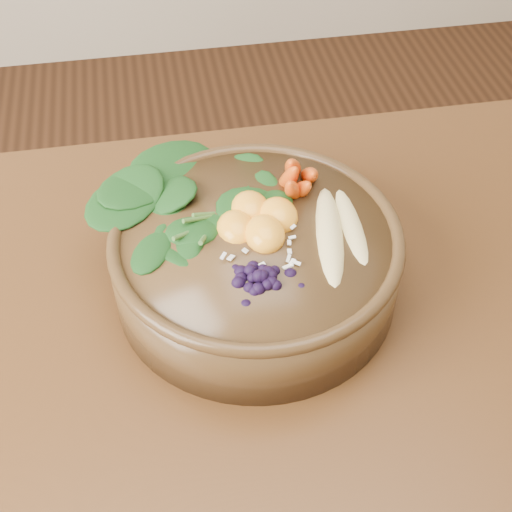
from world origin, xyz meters
TOP-DOWN VIEW (x-y plane):
  - dining_table at (0.00, 0.00)m, footprint 1.60×0.90m
  - stoneware_bowl at (-0.07, 0.15)m, footprint 0.34×0.34m
  - kale_heap at (-0.11, 0.22)m, footprint 0.22×0.20m
  - carrot_cluster at (-0.01, 0.23)m, footprint 0.07×0.07m
  - banana_halves at (0.02, 0.15)m, footprint 0.07×0.17m
  - mandarin_cluster at (-0.07, 0.17)m, footprint 0.10×0.11m
  - blueberry_pile at (-0.08, 0.09)m, footprint 0.15×0.12m
  - coconut_flakes at (-0.07, 0.13)m, footprint 0.10×0.08m

SIDE VIEW (x-z plane):
  - dining_table at x=0.00m, z-range 0.28..1.03m
  - stoneware_bowl at x=-0.07m, z-range 0.75..0.83m
  - coconut_flakes at x=-0.07m, z-range 0.83..0.84m
  - banana_halves at x=0.02m, z-range 0.83..0.86m
  - mandarin_cluster at x=-0.07m, z-range 0.83..0.86m
  - blueberry_pile at x=-0.08m, z-range 0.83..0.87m
  - kale_heap at x=-0.11m, z-range 0.83..0.88m
  - carrot_cluster at x=-0.01m, z-range 0.83..0.91m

